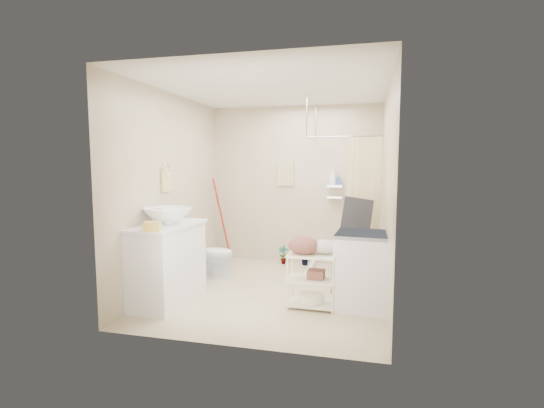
# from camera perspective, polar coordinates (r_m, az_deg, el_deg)

# --- Properties ---
(floor) EXTENTS (3.20, 3.20, 0.00)m
(floor) POSITION_cam_1_polar(r_m,az_deg,el_deg) (5.27, 0.06, -12.50)
(floor) COLOR beige
(floor) RESTS_ON ground
(ceiling) EXTENTS (2.80, 3.20, 0.04)m
(ceiling) POSITION_cam_1_polar(r_m,az_deg,el_deg) (5.09, 0.07, 16.50)
(ceiling) COLOR silver
(ceiling) RESTS_ON ground
(wall_back) EXTENTS (2.80, 0.04, 2.60)m
(wall_back) POSITION_cam_1_polar(r_m,az_deg,el_deg) (6.58, 3.30, 2.74)
(wall_back) COLOR #C5B599
(wall_back) RESTS_ON ground
(wall_front) EXTENTS (2.80, 0.04, 2.60)m
(wall_front) POSITION_cam_1_polar(r_m,az_deg,el_deg) (3.48, -6.05, -0.19)
(wall_front) COLOR #C5B599
(wall_front) RESTS_ON ground
(wall_left) EXTENTS (0.04, 3.20, 2.60)m
(wall_left) POSITION_cam_1_polar(r_m,az_deg,el_deg) (5.51, -14.25, 1.93)
(wall_left) COLOR #C5B599
(wall_left) RESTS_ON ground
(wall_right) EXTENTS (0.04, 3.20, 2.60)m
(wall_right) POSITION_cam_1_polar(r_m,az_deg,el_deg) (4.88, 16.26, 1.38)
(wall_right) COLOR #C5B599
(wall_right) RESTS_ON ground
(vanity) EXTENTS (0.65, 1.10, 0.95)m
(vanity) POSITION_cam_1_polar(r_m,az_deg,el_deg) (4.95, -15.12, -8.25)
(vanity) COLOR silver
(vanity) RESTS_ON ground
(sink) EXTENTS (0.66, 0.66, 0.19)m
(sink) POSITION_cam_1_polar(r_m,az_deg,el_deg) (4.85, -14.83, -1.65)
(sink) COLOR white
(sink) RESTS_ON vanity
(counter_basket) EXTENTS (0.21, 0.19, 0.10)m
(counter_basket) POSITION_cam_1_polar(r_m,az_deg,el_deg) (4.42, -16.92, -3.08)
(counter_basket) COLOR gold
(counter_basket) RESTS_ON vanity
(floor_basket) EXTENTS (0.31, 0.26, 0.14)m
(floor_basket) POSITION_cam_1_polar(r_m,az_deg,el_deg) (4.65, -16.08, -14.39)
(floor_basket) COLOR gold
(floor_basket) RESTS_ON ground
(toilet) EXTENTS (0.69, 0.42, 0.68)m
(toilet) POSITION_cam_1_polar(r_m,az_deg,el_deg) (5.91, -8.82, -7.12)
(toilet) COLOR white
(toilet) RESTS_ON ground
(mop) EXTENTS (0.14, 0.14, 1.40)m
(mop) POSITION_cam_1_polar(r_m,az_deg,el_deg) (6.81, -7.61, -2.29)
(mop) COLOR #A91C11
(mop) RESTS_ON ground
(potted_plant_a) EXTENTS (0.17, 0.12, 0.30)m
(potted_plant_a) POSITION_cam_1_polar(r_m,az_deg,el_deg) (6.58, 1.62, -7.37)
(potted_plant_a) COLOR brown
(potted_plant_a) RESTS_ON ground
(potted_plant_b) EXTENTS (0.21, 0.21, 0.30)m
(potted_plant_b) POSITION_cam_1_polar(r_m,az_deg,el_deg) (6.51, 4.88, -7.55)
(potted_plant_b) COLOR brown
(potted_plant_b) RESTS_ON ground
(hanging_towel) EXTENTS (0.28, 0.03, 0.42)m
(hanging_towel) POSITION_cam_1_polar(r_m,az_deg,el_deg) (6.58, 1.99, 4.49)
(hanging_towel) COLOR #C7BB8F
(hanging_towel) RESTS_ON wall_back
(towel_ring) EXTENTS (0.04, 0.22, 0.34)m
(towel_ring) POSITION_cam_1_polar(r_m,az_deg,el_deg) (5.31, -15.11, 3.60)
(towel_ring) COLOR #DBC97B
(towel_ring) RESTS_ON wall_left
(tp_holder) EXTENTS (0.08, 0.12, 0.14)m
(tp_holder) POSITION_cam_1_polar(r_m,az_deg,el_deg) (5.60, -13.50, -3.96)
(tp_holder) COLOR white
(tp_holder) RESTS_ON wall_left
(shower) EXTENTS (1.10, 1.10, 2.10)m
(shower) POSITION_cam_1_polar(r_m,az_deg,el_deg) (5.95, 10.42, -0.11)
(shower) COLOR silver
(shower) RESTS_ON ground
(shampoo_bottle_a) EXTENTS (0.11, 0.11, 0.27)m
(shampoo_bottle_a) POSITION_cam_1_polar(r_m,az_deg,el_deg) (6.40, 8.82, 3.96)
(shampoo_bottle_a) COLOR white
(shampoo_bottle_a) RESTS_ON shower
(shampoo_bottle_b) EXTENTS (0.09, 0.09, 0.15)m
(shampoo_bottle_b) POSITION_cam_1_polar(r_m,az_deg,el_deg) (6.41, 9.58, 3.43)
(shampoo_bottle_b) COLOR #4762AD
(shampoo_bottle_b) RESTS_ON shower
(washing_machine) EXTENTS (0.63, 0.65, 0.88)m
(washing_machine) POSITION_cam_1_polar(r_m,az_deg,el_deg) (4.73, 12.93, -9.31)
(washing_machine) COLOR silver
(washing_machine) RESTS_ON ground
(laundry_rack) EXTENTS (0.56, 0.33, 0.76)m
(laundry_rack) POSITION_cam_1_polar(r_m,az_deg,el_deg) (4.63, 5.79, -10.24)
(laundry_rack) COLOR white
(laundry_rack) RESTS_ON ground
(ironing_board) EXTENTS (0.37, 0.13, 1.28)m
(ironing_board) POSITION_cam_1_polar(r_m,az_deg,el_deg) (5.01, 11.56, -6.02)
(ironing_board) COLOR black
(ironing_board) RESTS_ON ground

